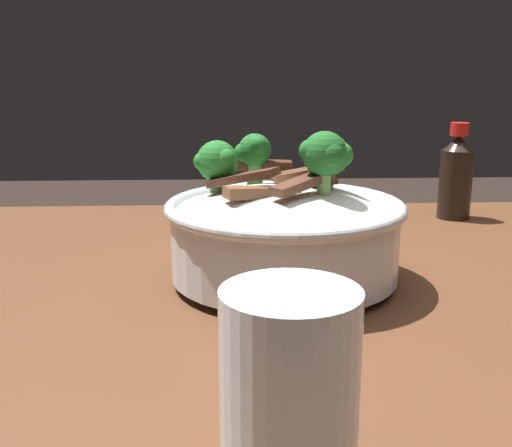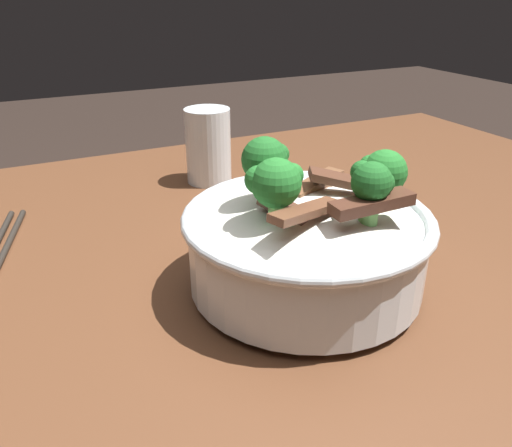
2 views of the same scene
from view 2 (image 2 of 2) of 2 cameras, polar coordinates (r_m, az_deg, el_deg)
The scene contains 3 objects.
dining_table at distance 0.60m, azimuth -10.24°, elevation -15.80°, with size 1.50×0.88×0.76m.
rice_bowl at distance 0.48m, azimuth 5.70°, elevation -1.40°, with size 0.23×0.23×0.15m.
drinking_glass at distance 0.76m, azimuth -5.31°, elevation 8.05°, with size 0.07×0.07×0.11m.
Camera 2 is at (-0.10, -0.44, 1.04)m, focal length 35.92 mm.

